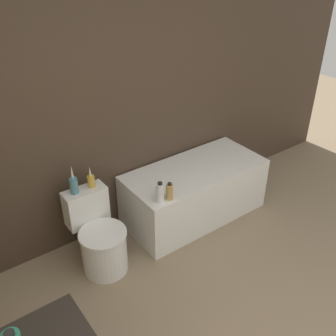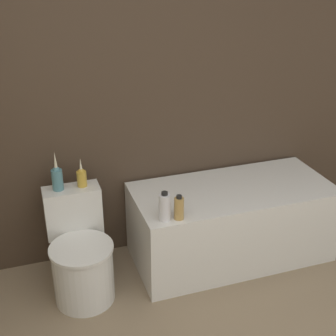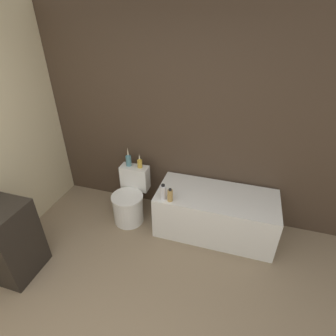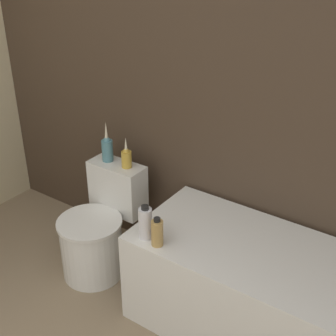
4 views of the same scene
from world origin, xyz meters
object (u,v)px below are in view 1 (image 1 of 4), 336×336
(toilet, at_px, (100,239))
(shampoo_bottle_tall, at_px, (160,193))
(vase_silver, at_px, (91,180))
(shampoo_bottle_short, at_px, (170,192))
(vase_gold, at_px, (74,184))
(bathtub, at_px, (194,192))

(toilet, xyz_separation_m, shampoo_bottle_tall, (0.53, -0.18, 0.38))
(vase_silver, distance_m, shampoo_bottle_tall, 0.61)
(shampoo_bottle_short, bearing_deg, vase_silver, 142.36)
(vase_gold, distance_m, shampoo_bottle_short, 0.82)
(bathtub, xyz_separation_m, shampoo_bottle_short, (-0.51, -0.26, 0.36))
(shampoo_bottle_tall, relative_size, shampoo_bottle_short, 1.19)
(bathtub, relative_size, shampoo_bottle_short, 8.66)
(toilet, distance_m, shampoo_bottle_short, 0.74)
(shampoo_bottle_tall, distance_m, shampoo_bottle_short, 0.09)
(bathtub, distance_m, shampoo_bottle_short, 0.68)
(vase_gold, bearing_deg, shampoo_bottle_short, -30.82)
(vase_silver, xyz_separation_m, shampoo_bottle_tall, (0.45, -0.40, -0.10))
(bathtub, xyz_separation_m, shampoo_bottle_tall, (-0.60, -0.25, 0.37))
(bathtub, height_order, shampoo_bottle_tall, shampoo_bottle_tall)
(toilet, relative_size, vase_gold, 2.55)
(vase_gold, xyz_separation_m, shampoo_bottle_tall, (0.61, -0.40, -0.12))
(bathtub, xyz_separation_m, toilet, (-1.13, -0.07, -0.00))
(shampoo_bottle_tall, bearing_deg, vase_gold, 146.71)
(toilet, relative_size, shampoo_bottle_tall, 3.48)
(toilet, height_order, shampoo_bottle_tall, shampoo_bottle_tall)
(bathtub, relative_size, vase_silver, 7.08)
(vase_gold, distance_m, vase_silver, 0.16)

